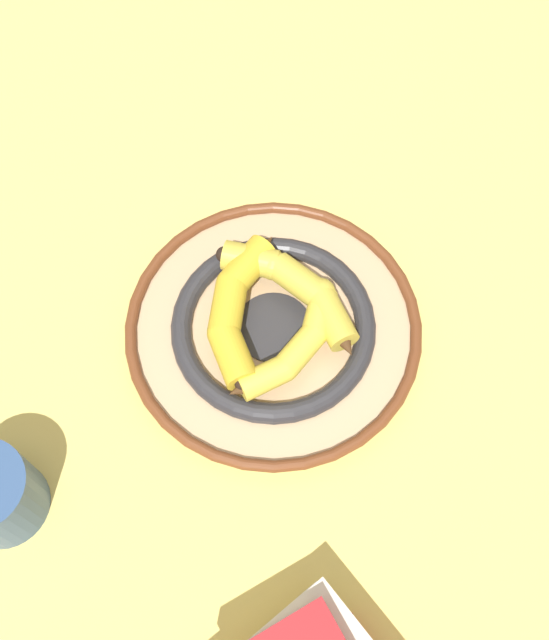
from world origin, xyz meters
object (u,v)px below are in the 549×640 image
object	(u,v)px
banana_b	(297,288)
banana_a	(294,349)
banana_c	(237,306)
decorative_bowl	(274,328)

from	to	relation	value
banana_b	banana_a	bearing A→B (deg)	126.24
banana_c	banana_a	bearing A→B (deg)	57.94
banana_a	banana_b	size ratio (longest dim) A/B	0.86
banana_a	decorative_bowl	bearing A→B (deg)	65.75
decorative_bowl	banana_b	size ratio (longest dim) A/B	2.09
decorative_bowl	banana_b	distance (m)	0.06
banana_b	banana_c	distance (m)	0.07
banana_a	banana_b	bearing A→B (deg)	35.05
decorative_bowl	banana_b	bearing A→B (deg)	-37.53
decorative_bowl	banana_c	size ratio (longest dim) A/B	1.70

